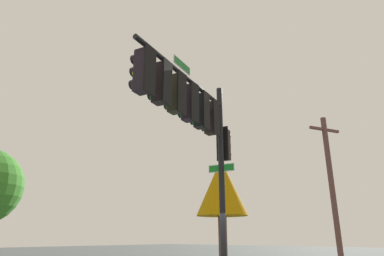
# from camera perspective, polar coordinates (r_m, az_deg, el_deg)

# --- Properties ---
(signal_pole_assembly) EXTENTS (5.52, 1.67, 6.94)m
(signal_pole_assembly) POSITION_cam_1_polar(r_m,az_deg,el_deg) (10.11, 0.52, 1.26)
(signal_pole_assembly) COLOR black
(signal_pole_assembly) RESTS_ON ground_plane
(utility_pole) EXTENTS (1.68, 0.88, 7.36)m
(utility_pole) POSITION_cam_1_polar(r_m,az_deg,el_deg) (16.89, 22.86, -9.70)
(utility_pole) COLOR brown
(utility_pole) RESTS_ON ground_plane
(tree_mid) EXTENTS (2.66, 2.66, 5.75)m
(tree_mid) POSITION_cam_1_polar(r_m,az_deg,el_deg) (17.83, 5.06, -10.23)
(tree_mid) COLOR brown
(tree_mid) RESTS_ON ground_plane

